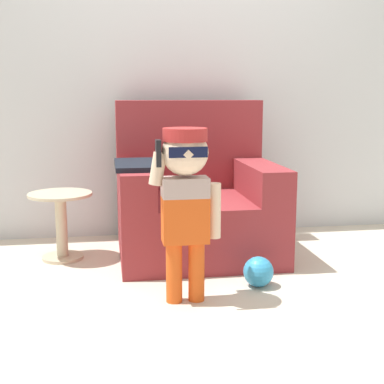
{
  "coord_description": "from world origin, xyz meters",
  "views": [
    {
      "loc": [
        -0.61,
        -3.17,
        1.06
      ],
      "look_at": [
        -0.13,
        -0.18,
        0.5
      ],
      "focal_mm": 50.0,
      "sensor_mm": 36.0,
      "label": 1
    }
  ],
  "objects_px": {
    "armchair": "(195,201)",
    "person_child": "(185,188)",
    "side_table": "(61,219)",
    "toy_ball": "(258,272)"
  },
  "relations": [
    {
      "from": "side_table",
      "to": "armchair",
      "type": "bearing_deg",
      "value": 1.58
    },
    {
      "from": "armchair",
      "to": "person_child",
      "type": "distance_m",
      "value": 0.92
    },
    {
      "from": "toy_ball",
      "to": "side_table",
      "type": "bearing_deg",
      "value": 148.17
    },
    {
      "from": "side_table",
      "to": "toy_ball",
      "type": "height_order",
      "value": "side_table"
    },
    {
      "from": "person_child",
      "to": "side_table",
      "type": "height_order",
      "value": "person_child"
    },
    {
      "from": "armchair",
      "to": "person_child",
      "type": "height_order",
      "value": "armchair"
    },
    {
      "from": "armchair",
      "to": "side_table",
      "type": "distance_m",
      "value": 0.88
    },
    {
      "from": "side_table",
      "to": "toy_ball",
      "type": "relative_size",
      "value": 2.57
    },
    {
      "from": "person_child",
      "to": "toy_ball",
      "type": "bearing_deg",
      "value": 18.77
    },
    {
      "from": "armchair",
      "to": "person_child",
      "type": "bearing_deg",
      "value": -102.64
    }
  ]
}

